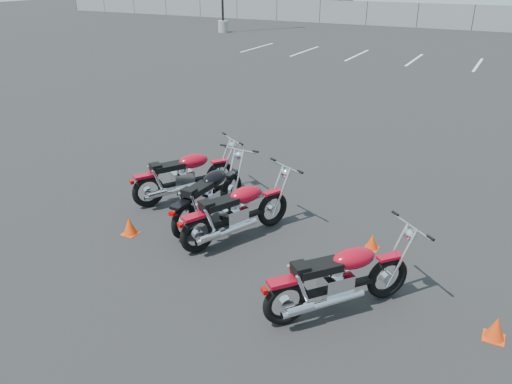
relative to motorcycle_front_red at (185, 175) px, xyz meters
The scene contains 10 objects.
ground 1.90m from the motorcycle_front_red, 30.25° to the right, with size 120.00×120.00×0.00m, color black.
motorcycle_front_red is the anchor object (origin of this frame).
motorcycle_second_black 1.10m from the motorcycle_front_red, 30.83° to the right, with size 0.87×2.25×1.10m.
motorcycle_third_red 1.95m from the motorcycle_front_red, 28.03° to the right, with size 1.39×2.21×1.11m.
motorcycle_rear_red 4.41m from the motorcycle_front_red, 27.04° to the right, with size 1.82×2.01×1.12m.
training_cone_near 3.91m from the motorcycle_front_red, ahead, with size 0.23×0.23×0.27m.
training_cone_far 6.12m from the motorcycle_front_red, 15.34° to the right, with size 0.26×0.26×0.31m.
training_cone_extra 1.71m from the motorcycle_front_red, 90.49° to the right, with size 0.26×0.26×0.31m.
chainlink_fence 34.12m from the motorcycle_front_red, 87.35° to the left, with size 80.06×0.06×1.80m.
parking_line_stripes 19.11m from the motorcycle_front_red, 92.76° to the left, with size 15.12×4.00×0.01m.
Camera 1 is at (3.98, -6.53, 4.30)m, focal length 35.00 mm.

